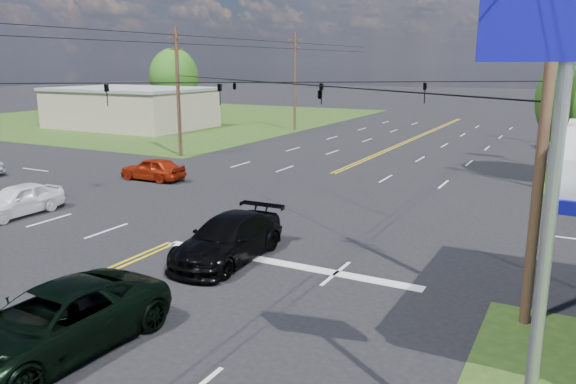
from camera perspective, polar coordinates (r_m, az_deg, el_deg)
The scene contains 18 objects.
ground at distance 29.01m, azimuth -1.67°, elevation -0.85°, with size 280.00×280.00×0.00m, color black.
grass_nw at distance 75.04m, azimuth -13.13°, elevation 7.38°, with size 46.00×48.00×0.03m, color #234114.
stop_bar at distance 20.00m, azimuth -0.43°, elevation -7.34°, with size 10.00×0.50×0.02m, color silver.
retail_nw at distance 64.13m, azimuth -15.66°, elevation 8.13°, with size 16.00×11.00×4.00m, color tan.
pole_se at distance 15.67m, azimuth 24.42°, elevation 4.36°, with size 1.60×0.28×9.50m.
pole_nw at distance 43.00m, azimuth -11.10°, elevation 10.07°, with size 1.60×0.28×9.50m.
pole_ne at distance 33.59m, azimuth 26.53°, elevation 8.19°, with size 1.60×0.28×9.50m.
pole_left_far at distance 59.02m, azimuth 0.69°, elevation 11.30°, with size 1.60×0.28×10.00m.
pole_right_far at distance 52.55m, azimuth 27.23°, elevation 9.67°, with size 1.60×0.28×10.00m.
span_wire_signals at distance 28.18m, azimuth -1.75°, elevation 11.07°, with size 26.00×18.00×1.13m.
power_lines at distance 26.49m, azimuth -4.01°, elevation 16.55°, with size 26.04×100.00×0.64m.
tree_far_l at distance 72.81m, azimuth -11.51°, elevation 11.40°, with size 6.08×6.08×8.72m.
pickup_dkgreen at distance 15.07m, azimuth -22.71°, elevation -12.11°, with size 2.72×5.90×1.64m, color black.
suv_black at distance 20.32m, azimuth -6.10°, elevation -4.73°, with size 2.21×5.44×1.58m, color black.
pickup_white at distance 28.91m, azimuth -25.75°, elevation -0.72°, with size 1.73×4.31×1.47m, color white.
sedan_red at distance 34.84m, azimuth -13.58°, elevation 2.31°, with size 1.64×4.08×1.39m, color #A1220B.
polesign_se at distance 8.85m, azimuth 26.13°, elevation 8.59°, with size 2.40×0.72×8.17m.
polesign_ne at distance 40.94m, azimuth 27.12°, elevation 10.93°, with size 2.28×0.39×8.25m.
Camera 1 is at (13.87, -12.52, 6.97)m, focal length 35.00 mm.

